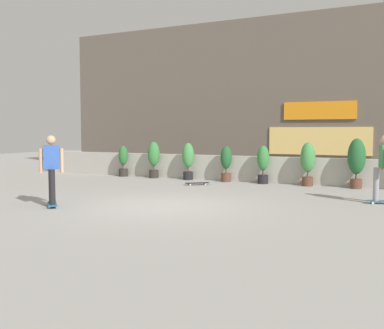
# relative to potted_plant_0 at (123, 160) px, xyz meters

# --- Properties ---
(ground_plane) EXTENTS (48.00, 48.00, 0.00)m
(ground_plane) POSITION_rel_potted_plant_0_xyz_m (5.03, -5.55, -0.65)
(ground_plane) COLOR #9E9B96
(planter_wall) EXTENTS (18.00, 0.40, 0.90)m
(planter_wall) POSITION_rel_potted_plant_0_xyz_m (5.03, 0.45, -0.20)
(planter_wall) COLOR #B2ADA3
(planter_wall) RESTS_ON ground
(building_backdrop) EXTENTS (20.00, 2.08, 6.50)m
(building_backdrop) POSITION_rel_potted_plant_0_xyz_m (5.03, 4.45, 2.60)
(building_backdrop) COLOR #60564C
(building_backdrop) RESTS_ON ground
(potted_plant_0) EXTENTS (0.37, 0.37, 1.21)m
(potted_plant_0) POSITION_rel_potted_plant_0_xyz_m (0.00, 0.00, 0.00)
(potted_plant_0) COLOR #2D2823
(potted_plant_0) RESTS_ON ground
(potted_plant_1) EXTENTS (0.46, 0.46, 1.39)m
(potted_plant_1) POSITION_rel_potted_plant_0_xyz_m (1.40, -0.00, 0.14)
(potted_plant_1) COLOR #2D2823
(potted_plant_1) RESTS_ON ground
(potted_plant_2) EXTENTS (0.44, 0.44, 1.36)m
(potted_plant_2) POSITION_rel_potted_plant_0_xyz_m (2.88, -0.00, 0.12)
(potted_plant_2) COLOR black
(potted_plant_2) RESTS_ON ground
(potted_plant_3) EXTENTS (0.40, 0.40, 1.26)m
(potted_plant_3) POSITION_rel_potted_plant_0_xyz_m (4.38, 0.00, 0.05)
(potted_plant_3) COLOR brown
(potted_plant_3) RESTS_ON ground
(potted_plant_4) EXTENTS (0.42, 0.42, 1.30)m
(potted_plant_4) POSITION_rel_potted_plant_0_xyz_m (5.74, -0.00, 0.08)
(potted_plant_4) COLOR black
(potted_plant_4) RESTS_ON ground
(potted_plant_5) EXTENTS (0.48, 0.48, 1.43)m
(potted_plant_5) POSITION_rel_potted_plant_0_xyz_m (7.25, -0.00, 0.18)
(potted_plant_5) COLOR brown
(potted_plant_5) RESTS_ON ground
(potted_plant_6) EXTENTS (0.55, 0.55, 1.57)m
(potted_plant_6) POSITION_rel_potted_plant_0_xyz_m (8.75, -0.00, 0.27)
(potted_plant_6) COLOR brown
(potted_plant_6) RESTS_ON ground
(skater_mid_plaza) EXTENTS (0.82, 0.54, 1.70)m
(skater_mid_plaza) POSITION_rel_potted_plant_0_xyz_m (9.72, -2.88, 0.30)
(skater_mid_plaza) COLOR #266699
(skater_mid_plaza) RESTS_ON ground
(skater_far_left) EXTENTS (0.71, 0.71, 1.70)m
(skater_far_left) POSITION_rel_potted_plant_0_xyz_m (2.67, -6.79, 0.30)
(skater_far_left) COLOR #266699
(skater_far_left) RESTS_ON ground
(skateboard_near_camera) EXTENTS (0.74, 0.67, 0.08)m
(skateboard_near_camera) POSITION_rel_potted_plant_0_xyz_m (3.89, -1.34, -0.58)
(skateboard_near_camera) COLOR black
(skateboard_near_camera) RESTS_ON ground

